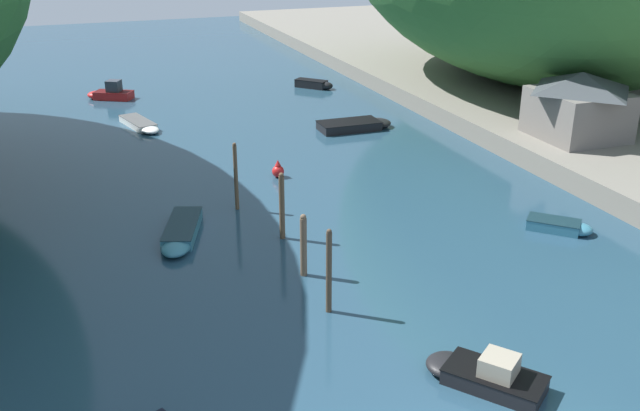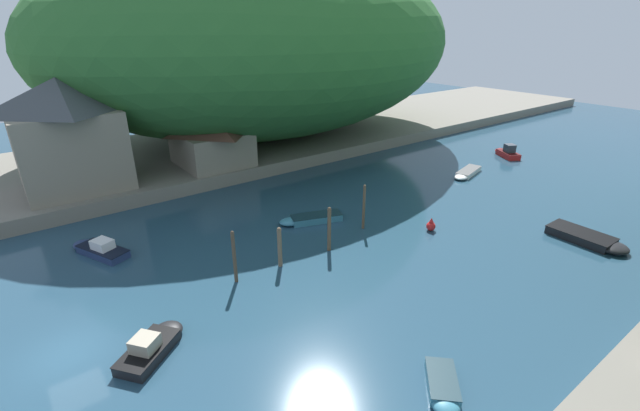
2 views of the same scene
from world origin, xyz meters
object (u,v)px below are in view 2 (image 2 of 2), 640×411
boat_white_cruiser (98,249)px  boat_red_skiff (309,219)px  boat_far_upstream (466,173)px  person_on_quay (84,186)px  boathouse_shed (211,137)px  boat_near_quay (443,389)px  waterfront_building (68,133)px  channel_buoy_near (431,226)px  boat_far_right_bank (507,152)px  boat_small_dinghy (153,345)px  boat_yellow_tender (590,239)px

boat_white_cruiser → boat_red_skiff: size_ratio=0.95×
boat_far_upstream → person_on_quay: 36.59m
boathouse_shed → boat_near_quay: 33.62m
boathouse_shed → waterfront_building: bearing=-93.4°
waterfront_building → channel_buoy_near: 31.35m
waterfront_building → person_on_quay: size_ratio=5.64×
boat_far_upstream → channel_buoy_near: (6.20, -13.38, 0.18)m
boat_red_skiff → boat_far_right_bank: 29.91m
boat_small_dinghy → channel_buoy_near: bearing=53.7°
boat_white_cruiser → boat_far_upstream: size_ratio=0.97×
boat_far_right_bank → boat_far_upstream: bearing=-143.3°
waterfront_building → person_on_quay: bearing=-0.5°
boat_white_cruiser → channel_buoy_near: bearing=-52.7°
boat_yellow_tender → boat_far_right_bank: size_ratio=1.33×
boathouse_shed → boat_white_cruiser: size_ratio=1.55×
waterfront_building → boat_far_right_bank: waterfront_building is taller
boat_red_skiff → boat_far_right_bank: size_ratio=1.31×
boat_far_upstream → boat_red_skiff: 20.07m
boat_near_quay → boat_far_right_bank: (-18.23, 35.47, 0.21)m
boat_near_quay → boat_yellow_tender: bearing=-128.9°
boathouse_shed → boat_red_skiff: boathouse_shed is taller
boat_far_right_bank → channel_buoy_near: bearing=-133.0°
boat_yellow_tender → boat_near_quay: bearing=7.4°
boat_far_upstream → boat_far_right_bank: bearing=-97.3°
waterfront_building → boat_far_upstream: bearing=63.3°
boat_red_skiff → boat_white_cruiser: bearing=90.7°
boat_red_skiff → channel_buoy_near: bearing=-117.3°
boat_white_cruiser → boat_far_upstream: boat_white_cruiser is taller
boat_far_right_bank → channel_buoy_near: 24.42m
boathouse_shed → boat_red_skiff: size_ratio=1.47×
boat_yellow_tender → boat_small_dinghy: bearing=-14.6°
channel_buoy_near → person_on_quay: person_on_quay is taller
boat_small_dinghy → boathouse_shed: bearing=111.7°
boat_red_skiff → channel_buoy_near: 9.64m
boat_small_dinghy → person_on_quay: person_on_quay is taller
boathouse_shed → boat_white_cruiser: bearing=-51.9°
boathouse_shed → channel_buoy_near: bearing=19.2°
boat_far_right_bank → boat_red_skiff: bearing=-149.9°
boat_far_right_bank → channel_buoy_near: size_ratio=3.79×
boat_far_right_bank → boat_yellow_tender: bearing=-105.3°
waterfront_building → boathouse_shed: bearing=86.6°
boat_near_quay → boat_red_skiff: size_ratio=0.58×
boat_small_dinghy → boat_far_upstream: size_ratio=0.79×
boat_white_cruiser → person_on_quay: bearing=59.2°
boat_red_skiff → channel_buoy_near: channel_buoy_near is taller
waterfront_building → boat_near_quay: (33.85, 8.10, -5.96)m
boat_small_dinghy → channel_buoy_near: size_ratio=3.84×
person_on_quay → boat_far_right_bank: bearing=-15.4°
waterfront_building → boathouse_shed: (0.73, 12.52, -2.14)m
boathouse_shed → boat_near_quay: (33.11, -4.42, -3.81)m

